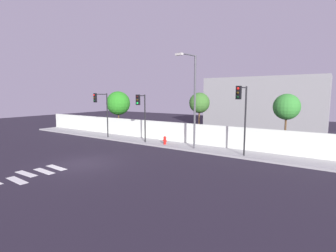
% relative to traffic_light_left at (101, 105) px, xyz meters
% --- Properties ---
extents(ground_plane, '(80.00, 80.00, 0.00)m').
position_rel_traffic_light_left_xyz_m(ground_plane, '(6.00, -6.84, -3.47)').
color(ground_plane, '#251F2C').
extents(sidewalk, '(36.00, 2.40, 0.15)m').
position_rel_traffic_light_left_xyz_m(sidewalk, '(6.00, 1.36, -3.39)').
color(sidewalk, '#9C9C9C').
rests_on(sidewalk, ground).
extents(perimeter_wall, '(36.00, 0.18, 1.80)m').
position_rel_traffic_light_left_xyz_m(perimeter_wall, '(6.00, 2.65, -2.42)').
color(perimeter_wall, silver).
rests_on(perimeter_wall, sidewalk).
extents(crosswalk_marking, '(2.73, 4.74, 0.01)m').
position_rel_traffic_light_left_xyz_m(crosswalk_marking, '(5.36, -10.52, -3.46)').
color(crosswalk_marking, silver).
rests_on(crosswalk_marking, ground).
extents(traffic_light_left, '(0.50, 1.54, 4.53)m').
position_rel_traffic_light_left_xyz_m(traffic_light_left, '(0.00, 0.00, 0.00)').
color(traffic_light_left, black).
rests_on(traffic_light_left, sidewalk).
extents(traffic_light_center, '(0.40, 1.45, 4.98)m').
position_rel_traffic_light_left_xyz_m(traffic_light_center, '(14.23, 0.07, 0.30)').
color(traffic_light_center, black).
rests_on(traffic_light_center, sidewalk).
extents(traffic_light_right, '(0.52, 1.54, 4.40)m').
position_rel_traffic_light_left_xyz_m(traffic_light_right, '(5.27, -0.01, -0.09)').
color(traffic_light_right, black).
rests_on(traffic_light_right, sidewalk).
extents(street_lamp_curbside, '(0.68, 2.23, 7.47)m').
position_rel_traffic_light_left_xyz_m(street_lamp_curbside, '(10.09, 0.63, 1.09)').
color(street_lamp_curbside, '#4C4C51').
rests_on(street_lamp_curbside, sidewalk).
extents(fire_hydrant, '(0.44, 0.26, 0.73)m').
position_rel_traffic_light_left_xyz_m(fire_hydrant, '(7.20, 0.89, -2.92)').
color(fire_hydrant, red).
rests_on(fire_hydrant, sidewalk).
extents(roadside_tree_leftmost, '(2.76, 2.76, 4.92)m').
position_rel_traffic_light_left_xyz_m(roadside_tree_leftmost, '(-1.62, 4.06, 0.07)').
color(roadside_tree_leftmost, brown).
rests_on(roadside_tree_leftmost, ground).
extents(roadside_tree_midleft, '(1.92, 1.92, 4.73)m').
position_rel_traffic_light_left_xyz_m(roadside_tree_midleft, '(8.96, 4.06, 0.29)').
color(roadside_tree_midleft, brown).
rests_on(roadside_tree_midleft, ground).
extents(roadside_tree_midright, '(2.01, 2.01, 4.62)m').
position_rel_traffic_light_left_xyz_m(roadside_tree_midright, '(16.46, 4.06, 0.13)').
color(roadside_tree_midright, brown).
rests_on(roadside_tree_midright, ground).
extents(low_building_distant, '(14.30, 6.00, 6.70)m').
position_rel_traffic_light_left_xyz_m(low_building_distant, '(11.84, 16.65, -0.12)').
color(low_building_distant, gray).
rests_on(low_building_distant, ground).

